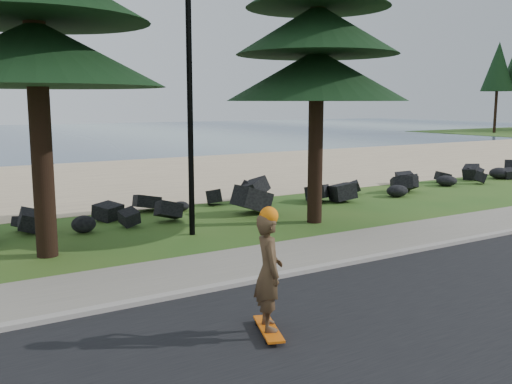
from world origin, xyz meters
TOP-DOWN VIEW (x-y plane):
  - ground at (0.00, 0.00)m, footprint 160.00×160.00m
  - road at (0.00, -4.50)m, footprint 160.00×7.00m
  - kerb at (0.00, -0.90)m, footprint 160.00×0.20m
  - sidewalk at (0.00, 0.20)m, footprint 160.00×2.00m
  - beach_sand at (0.00, 14.50)m, footprint 160.00×15.00m
  - seawall_boulders at (0.00, 5.60)m, footprint 60.00×2.40m
  - lamp_post at (0.00, 3.20)m, footprint 0.25×0.14m
  - skateboarder at (-1.74, -3.01)m, footprint 0.57×1.01m

SIDE VIEW (x-z plane):
  - ground at x=0.00m, z-range 0.00..0.00m
  - seawall_boulders at x=0.00m, z-range -0.55..0.55m
  - beach_sand at x=0.00m, z-range 0.00..0.01m
  - road at x=0.00m, z-range 0.00..0.02m
  - sidewalk at x=0.00m, z-range 0.00..0.08m
  - kerb at x=0.00m, z-range 0.00..0.10m
  - skateboarder at x=-1.74m, z-range 0.01..1.84m
  - lamp_post at x=0.00m, z-range 0.06..8.20m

